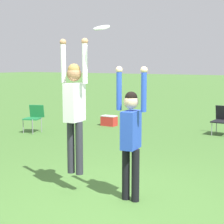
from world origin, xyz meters
TOP-DOWN VIEW (x-y plane):
  - ground_plane at (0.00, 0.00)m, footprint 120.00×120.00m
  - person_jumping at (-0.69, 0.15)m, footprint 0.53×0.40m
  - person_defending at (0.28, 0.26)m, footprint 0.52×0.39m
  - frisbee at (-0.14, 0.12)m, footprint 0.25×0.24m
  - camping_chair_0 at (0.03, 6.30)m, footprint 0.57×0.60m
  - camping_chair_2 at (-4.92, 3.68)m, footprint 0.58×0.62m
  - cooler_box at (-3.64, 5.88)m, footprint 0.50×0.32m

SIDE VIEW (x-z plane):
  - ground_plane at x=0.00m, z-range 0.00..0.00m
  - cooler_box at x=-3.64m, z-range 0.00..0.34m
  - camping_chair_0 at x=0.03m, z-range 0.06..0.90m
  - camping_chair_2 at x=-4.92m, z-range 0.09..0.92m
  - person_defending at x=0.28m, z-range 0.05..2.09m
  - person_jumping at x=-0.69m, z-range 0.37..2.53m
  - frisbee at x=-0.14m, z-range 2.55..2.64m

